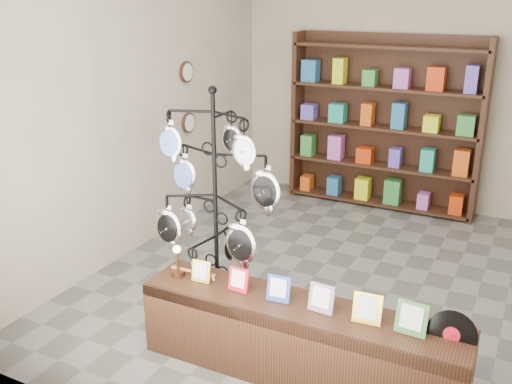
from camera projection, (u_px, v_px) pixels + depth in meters
ground at (314, 276)px, 5.69m from camera, size 5.00×5.00×0.00m
room_envelope at (322, 90)px, 5.07m from camera, size 5.00×5.00×5.00m
display_tree at (215, 196)px, 4.46m from camera, size 1.04×0.86×2.03m
front_shelf at (299, 341)px, 4.13m from camera, size 2.38×0.51×0.84m
back_shelving at (383, 129)px, 7.27m from camera, size 2.42×0.36×2.20m
wall_clocks at (188, 98)px, 6.70m from camera, size 0.03×0.24×0.84m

